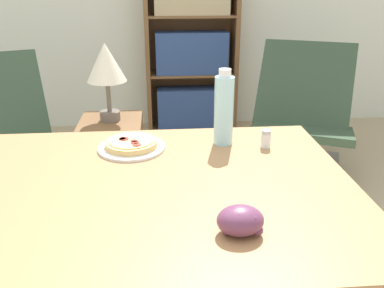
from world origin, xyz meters
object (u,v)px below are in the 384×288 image
at_px(pizza_on_plate, 131,145).
at_px(drink_bottle, 224,110).
at_px(salt_shaker, 266,139).
at_px(lounge_chair_far, 299,135).
at_px(table_lamp, 106,66).
at_px(bookshelf, 191,50).
at_px(grape_bunch, 241,221).
at_px(side_table, 114,167).

distance_m(pizza_on_plate, drink_bottle, 0.35).
bearing_deg(salt_shaker, lounge_chair_far, 64.90).
bearing_deg(table_lamp, drink_bottle, -58.52).
distance_m(salt_shaker, bookshelf, 2.24).
bearing_deg(lounge_chair_far, pizza_on_plate, -107.08).
xyz_separation_m(lounge_chair_far, table_lamp, (-1.23, -0.40, 0.58)).
bearing_deg(salt_shaker, grape_bunch, -110.49).
xyz_separation_m(grape_bunch, side_table, (-0.45, 1.36, -0.50)).
height_order(salt_shaker, table_lamp, table_lamp).
relative_size(grape_bunch, bookshelf, 0.07).
height_order(pizza_on_plate, grape_bunch, grape_bunch).
relative_size(grape_bunch, lounge_chair_far, 0.12).
bearing_deg(bookshelf, drink_bottle, -91.71).
xyz_separation_m(bookshelf, side_table, (-0.56, -1.37, -0.43)).
bearing_deg(grape_bunch, salt_shaker, 69.51).
bearing_deg(pizza_on_plate, bookshelf, 79.98).
height_order(lounge_chair_far, table_lamp, table_lamp).
bearing_deg(lounge_chair_far, salt_shaker, -91.58).
bearing_deg(drink_bottle, grape_bunch, -94.55).
bearing_deg(side_table, salt_shaker, -53.40).
bearing_deg(lounge_chair_far, side_table, -138.47).
bearing_deg(lounge_chair_far, table_lamp, -138.47).
relative_size(drink_bottle, side_table, 0.47).
height_order(pizza_on_plate, table_lamp, table_lamp).
distance_m(pizza_on_plate, grape_bunch, 0.60).
height_order(drink_bottle, lounge_chair_far, drink_bottle).
xyz_separation_m(grape_bunch, drink_bottle, (0.04, 0.55, 0.09)).
xyz_separation_m(pizza_on_plate, bookshelf, (0.39, 2.21, -0.05)).
relative_size(pizza_on_plate, salt_shaker, 3.62).
distance_m(pizza_on_plate, table_lamp, 0.86).
distance_m(side_table, table_lamp, 0.59).
bearing_deg(drink_bottle, pizza_on_plate, -175.65).
height_order(grape_bunch, table_lamp, table_lamp).
xyz_separation_m(grape_bunch, bookshelf, (0.11, 2.74, -0.07)).
distance_m(grape_bunch, salt_shaker, 0.54).
relative_size(side_table, table_lamp, 1.35).
bearing_deg(drink_bottle, salt_shaker, -19.45).
relative_size(grape_bunch, drink_bottle, 0.41).
xyz_separation_m(pizza_on_plate, side_table, (-0.17, 0.84, -0.48)).
xyz_separation_m(bookshelf, table_lamp, (-0.56, -1.37, 0.16)).
bearing_deg(bookshelf, table_lamp, -112.26).
bearing_deg(grape_bunch, table_lamp, 108.38).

